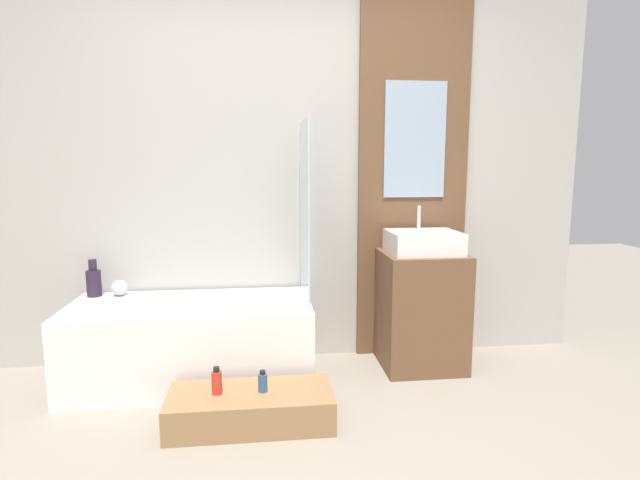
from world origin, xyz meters
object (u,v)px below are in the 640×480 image
Objects in this scene: sink at (423,242)px; vase_tall_dark at (94,281)px; bottle_soap_secondary at (263,382)px; wooden_step_bench at (251,408)px; bottle_soap_primary at (217,382)px; bathtub at (192,342)px; vase_round_light at (120,288)px.

vase_tall_dark is (-2.13, 0.16, -0.24)m from sink.
sink is 3.93× the size of bottle_soap_secondary.
sink is at bearing 30.01° from wooden_step_bench.
sink is at bearing 26.62° from bottle_soap_primary.
bathtub is 14.34× the size of vase_round_light.
bathtub is 0.61m from bottle_soap_primary.
bottle_soap_primary is (0.84, -0.81, -0.36)m from vase_tall_dark.
vase_round_light is at bearing 138.57° from bottle_soap_secondary.
bottle_soap_primary is (0.20, -0.57, -0.01)m from bathtub.
vase_tall_dark is at bearing 159.60° from bathtub.
vase_tall_dark is at bearing 175.62° from sink.
vase_round_light is 0.90× the size of bottle_soap_secondary.
bathtub is 1.72× the size of wooden_step_bench.
bottle_soap_primary is at bearing 180.00° from bottle_soap_secondary.
bathtub is 1.61m from sink.
wooden_step_bench is at bearing -38.81° from vase_tall_dark.
sink reaches higher than bathtub.
sink is (1.49, 0.07, 0.59)m from bathtub.
bathtub is at bearing 122.82° from wooden_step_bench.
bottle_soap_secondary reaches higher than wooden_step_bench.
wooden_step_bench is (0.37, -0.57, -0.17)m from bathtub.
wooden_step_bench is 1.50m from sink.
bathtub is 3.27× the size of sink.
vase_round_light is (-1.97, 0.16, -0.29)m from sink.
bottle_soap_secondary is at bearing -37.10° from vase_tall_dark.
wooden_step_bench is at bearing -43.50° from vase_round_light.
sink is 1.57m from bottle_soap_primary.
bottle_soap_secondary is (-1.06, -0.65, -0.62)m from sink.
bathtub is 0.77m from vase_tall_dark.
bottle_soap_primary is at bearing 180.00° from wooden_step_bench.
vase_tall_dark is 1.67× the size of bottle_soap_primary.
vase_round_light is at bearing 154.15° from bathtub.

